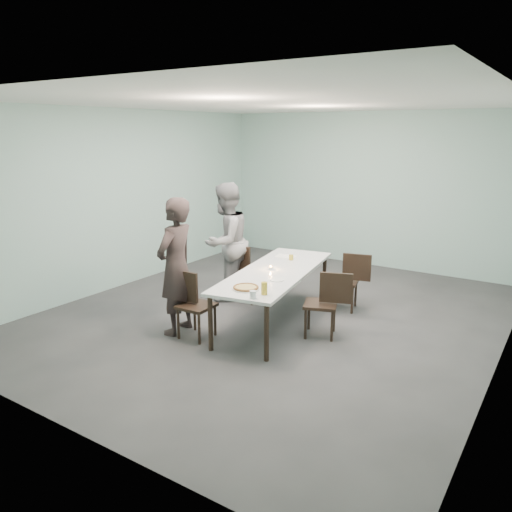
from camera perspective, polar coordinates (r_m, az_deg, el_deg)
The scene contains 16 objects.
ground at distance 7.40m, azimuth 2.10°, elevation -6.75°, with size 7.00×7.00×0.00m, color #333335.
room_shell at distance 6.94m, azimuth 2.25°, elevation 9.08°, with size 6.02×7.02×3.01m.
table at distance 6.95m, azimuth 2.21°, elevation -2.10°, with size 1.33×2.71×0.75m.
chair_near_left at distance 6.56m, azimuth -7.41°, elevation -4.97°, with size 0.62×0.43×0.87m.
chair_far_left at distance 7.92m, azimuth -1.31°, elevation -1.50°, with size 0.61×0.42×0.87m.
chair_near_right at distance 6.57m, azimuth 8.11°, elevation -4.97°, with size 0.65×0.54×0.87m.
chair_far_right at distance 7.60m, azimuth 10.57°, elevation -2.42°, with size 0.65×0.51×0.87m.
diner_near at distance 6.61m, azimuth -9.13°, elevation -1.19°, with size 0.66×0.44×1.82m, color black.
diner_far at distance 7.87m, azimuth -3.48°, elevation 1.61°, with size 0.91×0.71×1.86m, color gray.
pizza at distance 6.12m, azimuth -1.17°, elevation -3.63°, with size 0.34×0.34×0.04m.
side_plate at distance 6.48m, azimuth 2.38°, elevation -2.75°, with size 0.18×0.18×0.01m, color white.
beer_glass at distance 5.91m, azimuth 0.95°, elevation -3.72°, with size 0.08×0.08×0.15m, color gold.
water_tumbler at distance 5.78m, azimuth -0.34°, elevation -4.43°, with size 0.08×0.08×0.09m, color silver.
tealight at distance 6.96m, azimuth 1.69°, elevation -1.41°, with size 0.06×0.06×0.05m.
amber_tumbler at distance 7.49m, azimuth 4.04°, elevation -0.16°, with size 0.07×0.07×0.08m, color gold.
menu at distance 7.71m, azimuth 3.42°, elevation -0.02°, with size 0.30×0.22×0.01m, color silver.
Camera 1 is at (3.55, -5.93, 2.64)m, focal length 35.00 mm.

